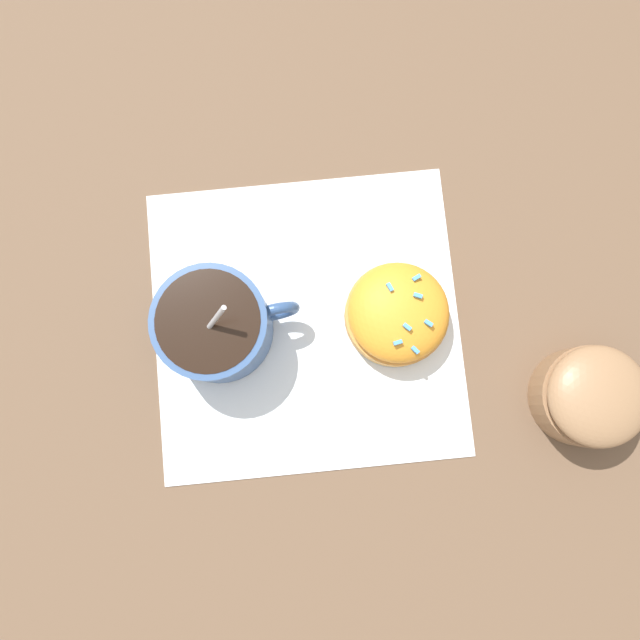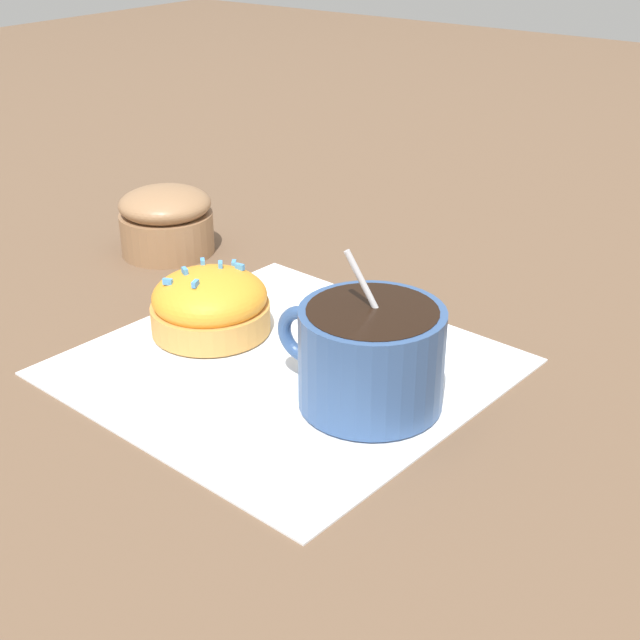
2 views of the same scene
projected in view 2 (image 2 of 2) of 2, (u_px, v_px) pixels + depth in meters
The scene contains 5 objects.
ground_plane at pixel (285, 368), 0.62m from camera, with size 3.00×3.00×0.00m, color brown.
paper_napkin at pixel (285, 366), 0.62m from camera, with size 0.29×0.28×0.00m.
coffee_cup at pixel (370, 352), 0.56m from camera, with size 0.12×0.09×0.10m.
frosted_pastry at pixel (210, 304), 0.66m from camera, with size 0.09×0.09×0.05m.
sugar_bowl at pixel (166, 220), 0.80m from camera, with size 0.08×0.08×0.06m.
Camera 2 is at (-0.34, 0.42, 0.31)m, focal length 50.00 mm.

